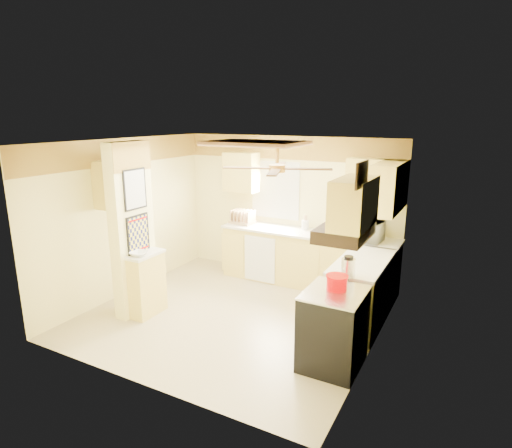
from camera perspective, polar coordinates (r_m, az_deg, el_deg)
The scene contains 34 objects.
floor at distance 6.41m, azimuth -2.95°, elevation -12.02°, with size 4.00×4.00×0.00m, color tan.
ceiling at distance 5.76m, azimuth -3.27°, elevation 10.88°, with size 4.00×4.00×0.00m, color white.
wall_back at distance 7.61m, azimuth 4.31°, elevation 2.19°, with size 4.00×4.00×0.00m, color #FFF29B.
wall_front at distance 4.53m, azimuth -15.70°, elevation -6.83°, with size 4.00×4.00×0.00m, color #FFF29B.
wall_left at distance 7.18m, azimuth -16.90°, elevation 0.87°, with size 3.80×3.80×0.00m, color #FFF29B.
wall_right at distance 5.26m, azimuth 15.95°, elevation -3.89°, with size 3.80×3.80×0.00m, color #FFF29B.
wallpaper_border at distance 7.44m, azimuth 4.40°, elevation 10.09°, with size 4.00×0.02×0.40m, color yellow.
partition_column at distance 6.35m, azimuth -16.20°, elevation -0.78°, with size 0.20×0.70×2.50m, color #FFF29B.
partition_ledge at distance 6.46m, azimuth -14.29°, elevation -7.90°, with size 0.25×0.55×0.90m, color #FFEA69.
ledge_top at distance 6.30m, azimuth -14.55°, elevation -3.94°, with size 0.28×0.58×0.04m, color white.
lower_cabinets_back at distance 7.37m, azimuth 6.82°, elevation -4.74°, with size 3.00×0.60×0.90m, color #FFEA69.
lower_cabinets_right at distance 6.14m, azimuth 13.91°, elevation -9.05°, with size 0.60×1.40×0.90m, color #FFEA69.
countertop_back at distance 7.22m, azimuth 6.90°, elevation -1.23°, with size 3.04×0.64×0.04m, color white.
countertop_right at distance 5.98m, azimuth 14.09°, elevation -4.89°, with size 0.64×1.44×0.04m, color white.
dishwasher_panel at distance 7.40m, azimuth 0.49°, elevation -4.72°, with size 0.58×0.02×0.80m, color white.
window at distance 7.64m, azimuth 2.60°, elevation 4.56°, with size 0.92×0.02×1.02m.
upper_cab_back_left at distance 7.73m, azimuth -1.94°, elevation 6.93°, with size 0.60×0.35×0.70m, color #FFEA69.
upper_cab_back_right at distance 6.86m, azimuth 15.77°, elevation 5.46°, with size 0.90×0.35×0.70m, color #FFEA69.
upper_cab_right at distance 6.35m, azimuth 17.24°, elevation 4.67°, with size 0.35×1.00×0.70m, color #FFEA69.
upper_cab_left_wall at distance 6.77m, azimuth -17.70°, elevation 5.21°, with size 0.35×0.75×0.70m, color #FFEA69.
upper_cab_over_stove at distance 4.60m, azimuth 12.92°, elevation 2.76°, with size 0.35×0.76×0.52m, color #FFEA69.
stove at distance 5.14m, azimuth 10.27°, elevation -13.54°, with size 0.68×0.77×0.92m.
range_hood at distance 4.70m, azimuth 11.70°, elevation -1.08°, with size 0.50×0.76×0.14m, color black.
poster_menu at distance 6.15m, azimuth -15.84°, elevation 4.49°, with size 0.02×0.42×0.57m.
poster_nashville at distance 6.29m, azimuth -15.44°, elevation -1.35°, with size 0.02×0.42×0.57m.
ceiling_light_panel at distance 6.15m, azimuth 0.01°, elevation 10.70°, with size 1.35×0.95×0.06m.
ceiling_fan at distance 4.69m, azimuth 2.83°, elevation 7.48°, with size 1.15×1.15×0.26m.
vent_grate at distance 4.17m, azimuth 13.96°, elevation 6.42°, with size 0.02×0.40×0.25m, color black.
microwave at distance 6.88m, azimuth 14.18°, elevation -0.81°, with size 0.57×0.39×0.32m, color white.
bowl at distance 6.19m, azimuth -15.32°, elevation -3.84°, with size 0.24×0.24×0.06m, color white.
dutch_oven at distance 4.98m, azimuth 10.73°, elevation -7.64°, with size 0.25×0.25×0.17m.
kettle at distance 5.31m, azimuth 12.20°, elevation -5.62°, with size 0.17×0.17×0.26m.
dish_rack at distance 7.74m, azimuth -1.82°, elevation 0.73°, with size 0.44×0.34×0.24m.
utensil_crock at distance 7.36m, azimuth 6.59°, elevation -0.10°, with size 0.12×0.12×0.25m.
Camera 1 is at (2.99, -4.91, 2.84)m, focal length 30.00 mm.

